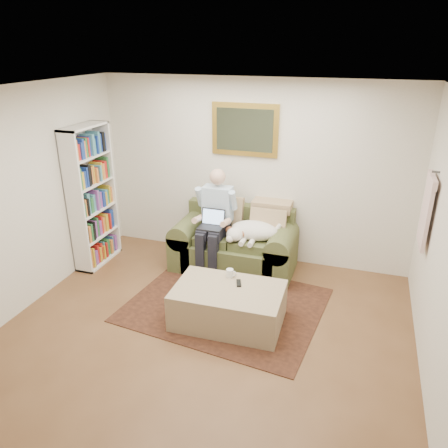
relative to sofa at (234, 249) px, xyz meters
The scene contains 12 objects.
room_shell 1.96m from the sofa, 85.59° to the right, with size 4.51×5.00×2.61m.
rug 1.04m from the sofa, 79.24° to the right, with size 2.28×1.82×0.01m, color black.
sofa is the anchor object (origin of this frame).
seated_man 0.52m from the sofa, 148.55° to the right, with size 0.56×0.80×1.43m, color #8CB3D8, non-canonical shape.
laptop 0.57m from the sofa, 138.98° to the right, with size 0.33×0.26×0.24m.
sleeping_dog 0.48m from the sofa, 15.74° to the right, with size 0.70×0.44×0.26m, color white, non-canonical shape.
ottoman 1.35m from the sofa, 75.97° to the right, with size 1.23×0.78×0.45m, color tan.
coffee_mug 1.10m from the sofa, 76.04° to the right, with size 0.08×0.08×0.10m, color white.
tv_remote 1.25m from the sofa, 70.81° to the right, with size 0.05×0.15×0.02m, color black.
bookshelf 2.14m from the sofa, 167.56° to the right, with size 0.28×0.80×2.00m, color white, non-canonical shape.
wall_mirror 1.66m from the sofa, 90.00° to the left, with size 0.94×0.04×0.72m.
hanging_shirt 2.59m from the sofa, 10.61° to the right, with size 0.06×0.52×0.90m, color beige, non-canonical shape.
Camera 1 is at (1.48, -3.32, 3.02)m, focal length 35.00 mm.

